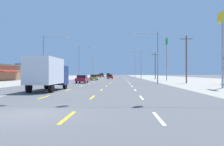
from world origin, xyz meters
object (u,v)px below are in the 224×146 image
streetlight_right_row_1 (139,62)px  box_truck_inner_left_nearest (48,72)px  sedan_center_turn_midfar (110,77)px  suv_inner_left_farthest (108,75)px  suv_far_left_farther (102,75)px  sedan_inner_left_near (82,79)px  sedan_far_left_far (99,76)px  streetlight_left_row_0 (46,55)px  sedan_inner_left_mid (94,77)px  pole_sign_right_row_0 (222,30)px  pole_sign_right_row_1 (167,50)px  streetlight_right_row_0 (155,53)px  streetlight_left_row_2 (93,65)px  streetlight_left_row_1 (81,60)px  streetlight_right_row_2 (134,65)px

streetlight_right_row_1 → box_truck_inner_left_nearest: bearing=-104.1°
sedan_center_turn_midfar → suv_inner_left_farthest: suv_inner_left_farthest is taller
suv_far_left_farther → streetlight_right_row_1: streetlight_right_row_1 is taller
sedan_inner_left_near → streetlight_right_row_1: (13.02, 33.03, 4.69)m
sedan_far_left_far → streetlight_left_row_0: size_ratio=0.53×
sedan_inner_left_mid → pole_sign_right_row_0: size_ratio=0.49×
pole_sign_right_row_0 → pole_sign_right_row_1: (-0.67, 30.42, 0.82)m
box_truck_inner_left_nearest → streetlight_right_row_0: size_ratio=0.79×
suv_far_left_farther → streetlight_right_row_0: (16.62, -84.00, 4.34)m
sedan_inner_left_near → sedan_inner_left_mid: (-0.11, 18.75, 0.00)m
sedan_center_turn_midfar → streetlight_left_row_2: size_ratio=0.45×
suv_far_left_farther → suv_inner_left_farthest: 6.78m
pole_sign_right_row_0 → streetlight_left_row_1: size_ratio=0.84×
sedan_center_turn_midfar → pole_sign_right_row_0: size_ratio=0.49×
sedan_inner_left_mid → streetlight_right_row_1: bearing=47.4°
suv_inner_left_farthest → sedan_inner_left_mid: bearing=-89.8°
suv_far_left_farther → box_truck_inner_left_nearest: bearing=-88.0°
streetlight_left_row_0 → streetlight_right_row_1: 39.40m
sedan_inner_left_mid → sedan_far_left_far: same height
sedan_inner_left_near → suv_far_left_farther: 82.73m
sedan_inner_left_near → suv_far_left_farther: bearing=92.5°
pole_sign_right_row_0 → streetlight_left_row_2: (-25.48, 81.46, -0.98)m
box_truck_inner_left_nearest → suv_inner_left_farthest: bearing=90.1°
suv_inner_left_farthest → pole_sign_right_row_1: (18.85, -72.24, 6.65)m
sedan_center_turn_midfar → streetlight_right_row_2: size_ratio=0.42×
sedan_inner_left_mid → streetlight_right_row_1: size_ratio=0.49×
box_truck_inner_left_nearest → pole_sign_right_row_1: pole_sign_right_row_1 is taller
box_truck_inner_left_nearest → streetlight_left_row_1: bearing=96.8°
sedan_center_turn_midfar → streetlight_left_row_1: bearing=-163.7°
streetlight_right_row_1 → sedan_center_turn_midfar: bearing=163.8°
sedan_far_left_far → sedan_inner_left_near: bearing=-86.9°
sedan_far_left_far → suv_far_left_farther: (0.16, 12.68, 0.27)m
box_truck_inner_left_nearest → sedan_inner_left_near: box_truck_inner_left_nearest is taller
sedan_inner_left_mid → suv_far_left_farther: size_ratio=0.92×
sedan_inner_left_near → sedan_far_left_far: (-3.73, 69.97, 0.00)m
sedan_inner_left_mid → pole_sign_right_row_0: bearing=-59.5°
pole_sign_right_row_1 → pole_sign_right_row_0: bearing=-88.7°
sedan_inner_left_mid → streetlight_right_row_0: (13.15, -20.10, 4.61)m
streetlight_left_row_1 → streetlight_right_row_1: bearing=-0.0°
streetlight_left_row_0 → suv_far_left_farther: bearing=88.2°
suv_far_left_farther → sedan_center_turn_midfar: bearing=-81.6°
suv_far_left_farther → pole_sign_right_row_1: 70.19m
sedan_far_left_far → streetlight_right_row_0: size_ratio=0.49×
sedan_inner_left_mid → streetlight_right_row_0: bearing=-56.8°
sedan_center_turn_midfar → suv_far_left_farther: suv_far_left_farther is taller
sedan_far_left_far → suv_inner_left_farthest: (3.41, 18.63, 0.27)m
sedan_center_turn_midfar → streetlight_right_row_1: size_ratio=0.49×
sedan_inner_left_near → streetlight_right_row_0: streetlight_right_row_0 is taller
streetlight_right_row_0 → suv_far_left_farther: bearing=101.2°
sedan_far_left_far → streetlight_left_row_1: (-2.56, -36.94, 5.50)m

